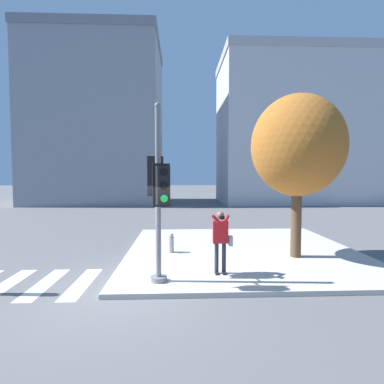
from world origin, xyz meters
name	(u,v)px	position (x,y,z in m)	size (l,w,h in m)	color
ground_plane	(125,291)	(0.00, 0.00, 0.00)	(160.00, 160.00, 0.00)	#5B5B5E
sidewalk_corner	(241,250)	(3.50, 3.50, 0.06)	(8.00, 8.00, 0.12)	#BCB7AD
traffic_signal_pole	(158,191)	(0.77, 0.30, 2.37)	(0.62, 1.23, 4.40)	slate
person_photographer	(221,237)	(2.41, 0.83, 1.12)	(0.58, 0.54, 1.68)	black
street_tree	(298,146)	(5.07, 2.39, 3.69)	(2.94, 2.94, 5.21)	brown
fire_hydrant	(171,243)	(1.01, 3.11, 0.45)	(0.19, 0.25, 0.66)	#99999E
building_left	(99,122)	(-6.96, 24.13, 8.22)	(12.56, 9.73, 16.41)	gray
building_right	(303,131)	(14.06, 23.72, 7.44)	(17.13, 9.07, 14.85)	#BCBCC1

